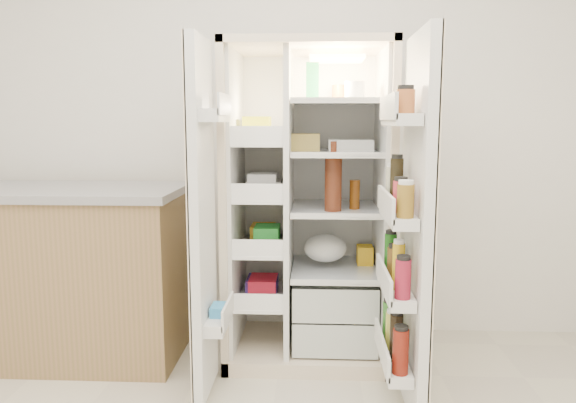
{
  "coord_description": "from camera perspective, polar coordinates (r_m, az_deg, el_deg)",
  "views": [
    {
      "loc": [
        0.19,
        -1.5,
        1.37
      ],
      "look_at": [
        0.06,
        1.25,
        0.97
      ],
      "focal_mm": 34.0,
      "sensor_mm": 36.0,
      "label": 1
    }
  ],
  "objects": [
    {
      "name": "fridge_door",
      "position": [
        2.55,
        12.84,
        -3.21
      ],
      "size": [
        0.17,
        0.58,
        1.72
      ],
      "color": "silver",
      "rests_on": "floor"
    },
    {
      "name": "kitchen_counter",
      "position": [
        3.46,
        -22.16,
        -6.83
      ],
      "size": [
        1.38,
        0.73,
        1.0
      ],
      "color": "#8B6745",
      "rests_on": "floor"
    },
    {
      "name": "freezer_door",
      "position": [
        2.65,
        -8.88,
        -2.18
      ],
      "size": [
        0.15,
        0.4,
        1.72
      ],
      "color": "silver",
      "rests_on": "floor"
    },
    {
      "name": "refrigerator",
      "position": [
        3.22,
        2.4,
        -2.93
      ],
      "size": [
        0.92,
        0.7,
        1.8
      ],
      "color": "beige",
      "rests_on": "floor"
    },
    {
      "name": "wall_back",
      "position": [
        3.51,
        -0.35,
        8.01
      ],
      "size": [
        4.0,
        0.02,
        2.7
      ],
      "primitive_type": "cube",
      "color": "white",
      "rests_on": "floor"
    }
  ]
}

